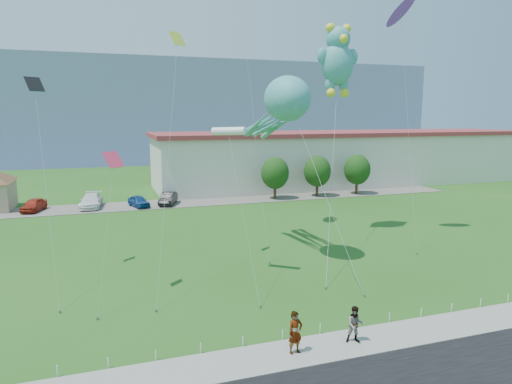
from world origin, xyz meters
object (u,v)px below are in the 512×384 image
at_px(parked_car_white, 91,201).
at_px(parked_car_black, 168,198).
at_px(pedestrian_right, 355,325).
at_px(parked_car_blue, 139,201).
at_px(teddy_bear_kite, 338,59).
at_px(warehouse, 346,157).
at_px(pedestrian_left, 295,332).
at_px(octopus_kite, 281,109).
at_px(parked_car_red, 34,205).

bearing_deg(parked_car_white, parked_car_black, -0.22).
bearing_deg(parked_car_black, pedestrian_right, -65.00).
height_order(parked_car_blue, teddy_bear_kite, teddy_bear_kite).
xyz_separation_m(warehouse, teddy_bear_kite, (-16.90, -27.54, 11.45)).
bearing_deg(teddy_bear_kite, parked_car_blue, 132.65).
relative_size(parked_car_blue, teddy_bear_kite, 0.21).
bearing_deg(pedestrian_left, parked_car_white, 94.03).
bearing_deg(parked_car_blue, pedestrian_right, -96.75).
bearing_deg(warehouse, parked_car_blue, -163.30).
distance_m(parked_car_blue, octopus_kite, 26.75).
bearing_deg(warehouse, teddy_bear_kite, -121.54).
bearing_deg(parked_car_white, teddy_bear_kite, -35.29).
xyz_separation_m(parked_car_white, teddy_bear_kite, (21.52, -18.98, 14.72)).
bearing_deg(parked_car_blue, warehouse, -1.12).
distance_m(pedestrian_right, parked_car_red, 42.29).
xyz_separation_m(parked_car_white, parked_car_black, (8.78, -0.98, -0.06)).
xyz_separation_m(parked_car_blue, octopus_kite, (8.79, -23.03, 10.40)).
bearing_deg(teddy_bear_kite, pedestrian_left, -122.14).
distance_m(pedestrian_left, parked_car_blue, 37.07).
xyz_separation_m(pedestrian_right, parked_car_white, (-12.50, 38.21, -0.14)).
relative_size(pedestrian_right, parked_car_blue, 0.46).
bearing_deg(octopus_kite, parked_car_red, 129.83).
distance_m(pedestrian_right, parked_car_blue, 37.54).
xyz_separation_m(pedestrian_left, parked_car_white, (-9.43, 38.22, -0.23)).
xyz_separation_m(parked_car_red, parked_car_white, (6.08, 0.22, 0.07)).
height_order(warehouse, parked_car_blue, warehouse).
relative_size(parked_car_black, octopus_kite, 0.30).
bearing_deg(parked_car_red, teddy_bear_kite, -17.59).
relative_size(pedestrian_left, parked_car_black, 0.44).
distance_m(parked_car_blue, parked_car_black, 3.50).
distance_m(parked_car_white, octopus_kite, 29.99).
bearing_deg(pedestrian_right, pedestrian_left, -162.19).
bearing_deg(parked_car_white, parked_car_blue, -8.41).
distance_m(parked_car_red, teddy_bear_kite, 36.50).
relative_size(parked_car_black, teddy_bear_kite, 0.24).
relative_size(parked_car_red, octopus_kite, 0.28).
distance_m(pedestrian_right, octopus_kite, 17.21).
relative_size(octopus_kite, teddy_bear_kite, 0.80).
height_order(parked_car_white, octopus_kite, octopus_kite).
xyz_separation_m(octopus_kite, teddy_bear_kite, (7.43, 5.42, 4.45)).
relative_size(pedestrian_right, parked_car_red, 0.42).
bearing_deg(parked_car_black, teddy_bear_kite, -35.42).
height_order(warehouse, octopus_kite, octopus_kite).
height_order(pedestrian_right, octopus_kite, octopus_kite).
relative_size(warehouse, parked_car_red, 14.52).
relative_size(parked_car_red, parked_car_blue, 1.09).
relative_size(warehouse, teddy_bear_kite, 3.29).
relative_size(pedestrian_right, octopus_kite, 0.12).
xyz_separation_m(pedestrian_left, parked_car_red, (-15.51, 37.99, -0.30)).
xyz_separation_m(warehouse, parked_car_white, (-38.42, -8.56, -3.28)).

